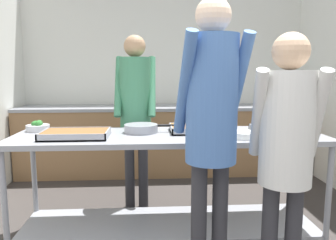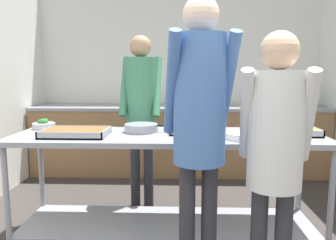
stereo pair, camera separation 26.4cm
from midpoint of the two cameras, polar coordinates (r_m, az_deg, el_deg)
wall_rear at (r=4.76m, az=3.45°, el=7.77°), size 4.05×0.06×2.65m
back_counter at (r=4.49m, az=3.46°, el=-3.39°), size 3.89×0.65×0.92m
serving_counter at (r=2.68m, az=2.77°, el=-8.43°), size 2.46×0.71×0.88m
broccoli_bowl at (r=3.01m, az=-18.51°, el=-0.82°), size 0.19×0.19×0.09m
serving_tray_vegetables at (r=2.61m, az=-13.02°, el=-2.16°), size 0.50×0.32×0.05m
sauce_pan at (r=2.70m, az=-1.90°, el=-1.34°), size 0.41×0.27×0.07m
serving_tray_roast at (r=2.71m, az=7.22°, el=-1.64°), size 0.38×0.34×0.05m
plate_stack at (r=2.50m, az=15.56°, el=-2.75°), size 0.23×0.23×0.05m
serving_tray_greens at (r=2.80m, az=22.47°, el=-1.88°), size 0.49×0.28×0.05m
guest_serving_left at (r=1.96m, az=9.39°, el=1.30°), size 0.45×0.40×1.80m
guest_serving_right at (r=1.96m, az=21.91°, el=-3.26°), size 0.45×0.38×1.59m
cook_behind_counter at (r=3.23m, az=-2.38°, el=3.24°), size 0.40×0.34×1.72m
water_bottle at (r=4.83m, az=25.55°, el=3.64°), size 0.07×0.07×0.28m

